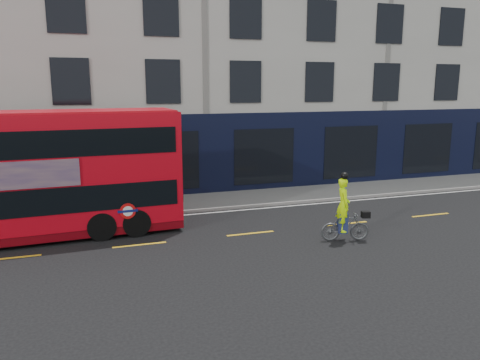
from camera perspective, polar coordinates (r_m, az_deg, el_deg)
name	(u,v)px	position (r m, az deg, el deg)	size (l,w,h in m)	color
ground	(265,247)	(15.91, 3.09, -8.12)	(120.00, 120.00, 0.00)	black
pavement	(215,201)	(21.82, -3.09, -2.53)	(60.00, 3.00, 0.12)	gray
kerb	(224,208)	(20.42, -1.99, -3.49)	(60.00, 0.12, 0.13)	gray
building_terrace	(184,46)	(27.54, -6.90, 15.88)	(50.00, 10.07, 15.00)	#BAB9B0
road_edge_line	(226,212)	(20.16, -1.75, -3.86)	(58.00, 0.10, 0.01)	silver
lane_dashes	(250,233)	(17.24, 1.28, -6.53)	(58.00, 0.12, 0.01)	yellow
bus	(19,175)	(17.80, -25.38, 0.52)	(11.20, 3.06, 4.47)	red
cyclist	(344,217)	(16.62, 12.60, -4.48)	(1.75, 0.88, 2.44)	#4B4E50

